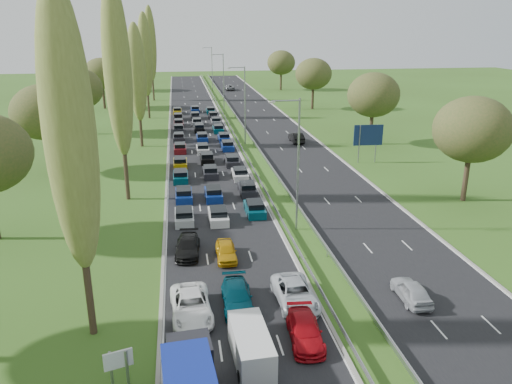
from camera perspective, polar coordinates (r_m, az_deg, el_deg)
ground at (r=81.03m, az=-1.43°, el=5.81°), size 260.00×260.00×0.00m
near_carriageway at (r=82.89m, az=-6.32°, el=6.00°), size 10.50×215.00×0.04m
far_carriageway at (r=84.55m, az=2.91°, el=6.33°), size 10.50×215.00×0.04m
central_reservation at (r=83.34m, az=-1.66°, el=6.56°), size 2.36×215.00×0.32m
lamp_columns at (r=77.96m, az=-1.27°, el=9.80°), size 0.18×140.18×12.00m
poplar_row at (r=67.01m, az=-14.20°, el=13.32°), size 2.80×127.80×22.44m
woodland_left at (r=63.94m, az=-23.74°, el=7.84°), size 8.00×166.00×11.10m
woodland_right at (r=72.24m, az=15.74°, el=9.77°), size 8.00×153.00×11.10m
traffic_queue_fill at (r=77.92m, az=-6.15°, el=5.53°), size 9.05×67.65×0.80m
near_car_2 at (r=33.01m, az=-7.42°, el=-12.78°), size 2.78×5.58×1.52m
near_car_3 at (r=41.32m, az=-7.81°, el=-6.17°), size 2.28×4.83×1.36m
near_car_7 at (r=33.85m, az=-2.18°, el=-11.87°), size 2.08×4.89×1.41m
near_car_8 at (r=40.24m, az=-3.44°, el=-6.74°), size 1.63×3.95×1.34m
near_car_10 at (r=34.18m, az=4.51°, el=-11.52°), size 2.62×5.42×1.49m
near_car_11 at (r=30.73m, az=5.62°, el=-15.52°), size 2.22×4.74×1.34m
far_car_0 at (r=36.11m, az=17.34°, el=-10.71°), size 1.74×4.16×1.41m
far_car_1 at (r=80.28m, az=4.65°, el=6.23°), size 1.70×4.82×1.59m
far_car_2 at (r=146.76m, az=-3.01°, el=11.85°), size 2.70×5.59×1.53m
white_van_rear at (r=29.01m, az=-0.64°, el=-16.99°), size 1.89×4.82×1.94m
info_sign at (r=27.96m, az=-15.43°, el=-18.36°), size 1.47×0.52×2.10m
direction_sign at (r=69.15m, az=12.70°, el=6.17°), size 4.00×0.32×5.20m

